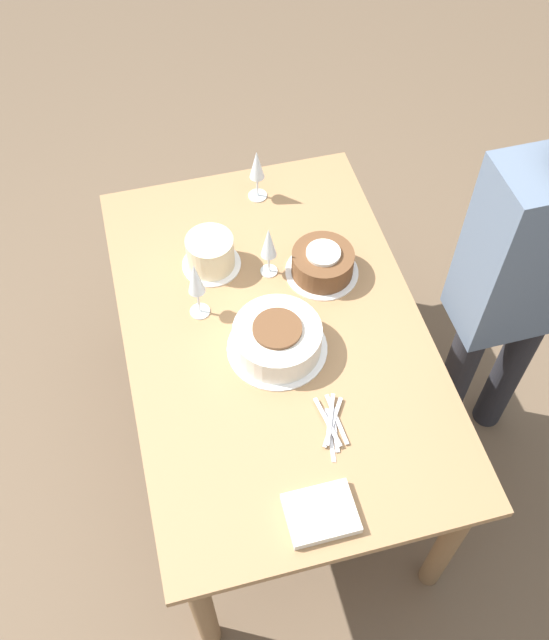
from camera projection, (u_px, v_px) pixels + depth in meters
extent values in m
plane|color=brown|center=(274.00, 437.00, 2.89)|extent=(12.00, 12.00, 0.00)
cube|color=#9E754C|center=(274.00, 332.00, 2.28)|extent=(1.49, 0.95, 0.03)
cylinder|color=brown|center=(448.00, 542.00, 2.27)|extent=(0.07, 0.07, 0.73)
cylinder|color=brown|center=(326.00, 239.00, 3.03)|extent=(0.07, 0.07, 0.73)
cylinder|color=brown|center=(202.00, 607.00, 2.15)|extent=(0.07, 0.07, 0.73)
cylinder|color=brown|center=(139.00, 275.00, 2.91)|extent=(0.07, 0.07, 0.73)
cylinder|color=white|center=(277.00, 348.00, 2.22)|extent=(0.31, 0.31, 0.01)
cylinder|color=silver|center=(277.00, 339.00, 2.18)|extent=(0.27, 0.27, 0.09)
cylinder|color=brown|center=(277.00, 329.00, 2.14)|extent=(0.15, 0.15, 0.01)
cylinder|color=white|center=(322.00, 272.00, 2.41)|extent=(0.25, 0.25, 0.01)
cylinder|color=brown|center=(323.00, 263.00, 2.37)|extent=(0.21, 0.21, 0.09)
cylinder|color=silver|center=(323.00, 253.00, 2.33)|extent=(0.11, 0.11, 0.01)
cylinder|color=white|center=(212.00, 264.00, 2.43)|extent=(0.20, 0.20, 0.01)
cylinder|color=beige|center=(210.00, 252.00, 2.37)|extent=(0.16, 0.16, 0.12)
cylinder|color=silver|center=(258.00, 196.00, 2.62)|extent=(0.07, 0.07, 0.00)
cylinder|color=silver|center=(257.00, 186.00, 2.58)|extent=(0.01, 0.01, 0.09)
cone|color=silver|center=(257.00, 164.00, 2.50)|extent=(0.05, 0.05, 0.11)
cylinder|color=silver|center=(269.00, 271.00, 2.41)|extent=(0.06, 0.06, 0.00)
cylinder|color=silver|center=(269.00, 263.00, 2.37)|extent=(0.01, 0.01, 0.08)
cone|color=silver|center=(269.00, 242.00, 2.29)|extent=(0.05, 0.05, 0.12)
cylinder|color=silver|center=(200.00, 311.00, 2.31)|extent=(0.07, 0.07, 0.00)
cylinder|color=silver|center=(199.00, 301.00, 2.26)|extent=(0.01, 0.01, 0.11)
cone|color=silver|center=(195.00, 278.00, 2.17)|extent=(0.05, 0.05, 0.12)
cube|color=silver|center=(330.00, 435.00, 2.05)|extent=(0.17, 0.04, 0.00)
cube|color=silver|center=(334.00, 425.00, 2.06)|extent=(0.17, 0.04, 0.00)
cube|color=silver|center=(337.00, 419.00, 2.07)|extent=(0.17, 0.02, 0.00)
cube|color=silver|center=(333.00, 422.00, 2.06)|extent=(0.15, 0.10, 0.00)
cube|color=silver|center=(327.00, 422.00, 2.06)|extent=(0.17, 0.04, 0.00)
cube|color=silver|center=(330.00, 419.00, 2.06)|extent=(0.16, 0.08, 0.00)
cube|color=silver|center=(321.00, 513.00, 1.90)|extent=(0.15, 0.19, 0.03)
cylinder|color=#232328|center=(510.00, 367.00, 2.64)|extent=(0.11, 0.11, 0.75)
cylinder|color=#232328|center=(455.00, 380.00, 2.61)|extent=(0.11, 0.11, 0.75)
cube|color=slate|center=(539.00, 248.00, 2.07)|extent=(0.22, 0.40, 0.63)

